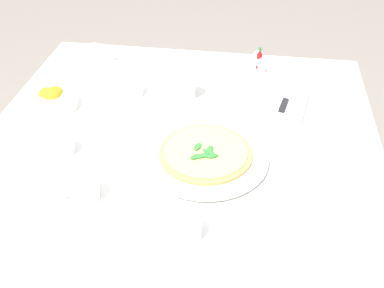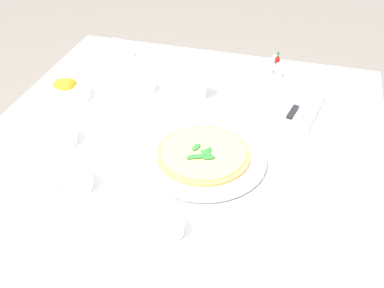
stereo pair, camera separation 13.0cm
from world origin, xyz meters
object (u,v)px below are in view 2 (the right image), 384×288
Objects in this scene: coffee_cup_near_right at (168,225)px; pepper_shaker at (278,71)px; dinner_knife at (297,104)px; hot_sauce_bottle at (277,64)px; coffee_cup_left_edge at (144,85)px; pizza_plate at (203,157)px; napkin_folded at (297,109)px; menu_card at (124,47)px; coffee_cup_far_right at (64,136)px; salt_shaker at (275,63)px; citrus_bowl at (67,90)px; coffee_cup_right_edge at (77,180)px; pizza at (204,153)px; water_glass_far_left at (196,83)px.

coffee_cup_near_right reaches higher than pepper_shaker.
dinner_knife is 3.46× the size of pepper_shaker.
coffee_cup_left_edge is at bearing 121.37° from hot_sauce_bottle.
dinner_knife is at bearing -157.10° from pepper_shaker.
pizza_plate is 2.68× the size of coffee_cup_near_right.
coffee_cup_near_right is 0.64m from napkin_folded.
pizza_plate is 0.71m from menu_card.
pepper_shaker is at bearing -44.34° from coffee_cup_far_right.
pizza_plate is 6.20× the size of pepper_shaker.
citrus_bowl is at bearing 120.94° from salt_shaker.
citrus_bowl is at bearing 116.40° from pepper_shaker.
citrus_bowl reaches higher than coffee_cup_left_edge.
menu_card is (0.22, 0.68, 0.01)m from dinner_knife.
pepper_shaker is at bearing -10.71° from coffee_cup_near_right.
dinner_knife is 0.76m from citrus_bowl.
citrus_bowl is (-0.12, 0.75, 0.00)m from dinner_knife.
pizza_plate is at bearing 157.04° from dinner_knife.
coffee_cup_left_edge is 1.47× the size of menu_card.
coffee_cup_right_edge reaches higher than napkin_folded.
pizza_plate is 1.46× the size of napkin_folded.
pizza is 3.12× the size of hot_sauce_bottle.
pizza_plate is 0.59m from salt_shaker.
salt_shaker is at bearing -55.24° from coffee_cup_left_edge.
dinner_knife is (0.60, -0.24, -0.00)m from coffee_cup_near_right.
coffee_cup_near_right is 0.46m from coffee_cup_far_right.
coffee_cup_left_edge is 0.64m from coffee_cup_near_right.
salt_shaker is at bearing -27.24° from coffee_cup_right_edge.
coffee_cup_near_right is at bearing 171.27° from salt_shaker.
coffee_cup_right_edge reaches higher than pizza.
pepper_shaker is (0.23, -0.43, -0.00)m from coffee_cup_left_edge.
hot_sauce_bottle is (0.55, -0.13, 0.02)m from pizza_plate.
coffee_cup_near_right is at bearing 168.62° from napkin_folded.
napkin_folded is at bearing -90.42° from water_glass_far_left.
coffee_cup_right_edge is 0.55m from water_glass_far_left.
napkin_folded is (-0.00, -0.33, -0.04)m from water_glass_far_left.
water_glass_far_left is at bearing -40.17° from coffee_cup_far_right.
pizza is at bearing 165.16° from pepper_shaker.
pepper_shaker is at bearing 32.83° from napkin_folded.
water_glass_far_left reaches higher than coffee_cup_left_edge.
pizza_plate is at bearing 166.86° from hot_sauce_bottle.
salt_shaker is (0.58, -0.12, 0.00)m from pizza.
menu_card reaches higher than pizza.
pepper_shaker is (0.80, -0.15, -0.00)m from coffee_cup_near_right.
coffee_cup_left_edge is 0.48m from pepper_shaker.
pizza_plate is at bearing -136.44° from coffee_cup_left_edge.
dinner_knife is at bearing -21.68° from coffee_cup_near_right.
coffee_cup_right_edge is 1.57× the size of hot_sauce_bottle.
hot_sauce_bottle is at bearing -160.35° from salt_shaker.
water_glass_far_left is at bearing -18.52° from coffee_cup_right_edge.
napkin_folded is 1.60× the size of citrus_bowl.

